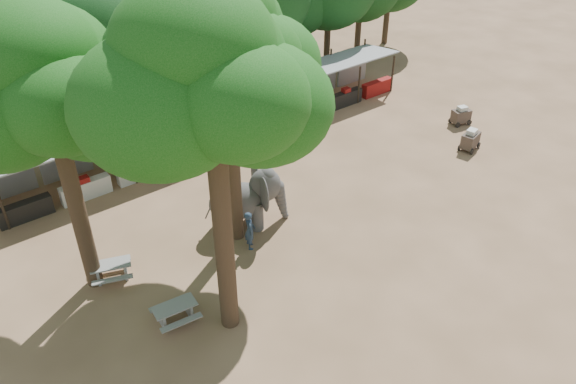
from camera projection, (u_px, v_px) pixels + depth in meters
ground at (387, 281)px, 22.00m from camera, size 100.00×100.00×0.00m
vendor_stalls at (202, 127)px, 30.39m from camera, size 28.00×2.99×2.80m
yard_tree_left at (39, 86)px, 17.45m from camera, size 7.10×6.90×11.02m
yard_tree_center at (203, 81)px, 15.16m from camera, size 7.10×6.90×12.04m
yard_tree_back at (219, 43)px, 19.69m from camera, size 7.10×6.90×11.36m
backdrop_trees at (148, 24)px, 31.35m from camera, size 46.46×5.95×8.33m
elephant at (248, 199)px, 24.31m from camera, size 3.72×2.84×2.77m
handler at (250, 230)px, 23.27m from camera, size 0.69×0.77×1.78m
picnic_table_near at (175, 311)px, 19.99m from camera, size 1.68×1.54×0.76m
picnic_table_far at (111, 269)px, 21.86m from camera, size 1.92×1.83×0.77m
cart_front at (470, 140)px, 30.44m from camera, size 1.37×1.05×1.19m
cart_back at (461, 115)px, 32.98m from camera, size 1.31×1.03×1.12m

